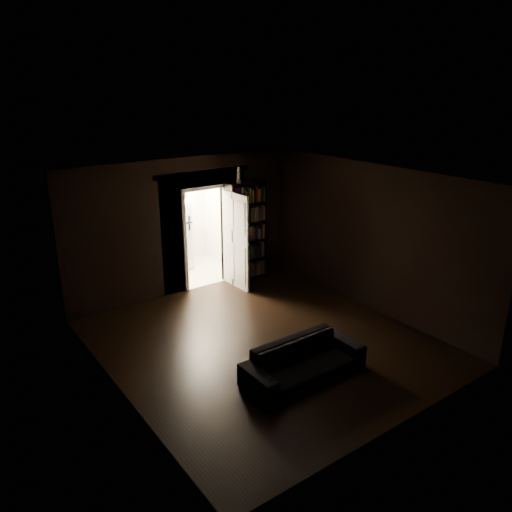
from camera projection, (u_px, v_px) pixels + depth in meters
The scene contains 9 objects.
ground at pixel (264, 342), 8.48m from camera, with size 5.50×5.50×0.00m, color black.
room_walls at pixel (227, 233), 8.73m from camera, with size 5.02×5.61×2.84m.
kitchen_alcove at pixel (180, 220), 11.31m from camera, with size 2.20×1.80×2.60m.
sofa at pixel (304, 356), 7.36m from camera, with size 1.90×0.82×0.73m, color black.
bookshelf at pixel (246, 232), 10.84m from camera, with size 0.90×0.32×2.20m, color black.
refrigerator at pixel (171, 235), 11.56m from camera, with size 0.74×0.68×1.65m, color white.
door at pixel (236, 241), 10.44m from camera, with size 0.85×0.05×2.05m, color white.
figurine at pixel (239, 175), 10.26m from camera, with size 0.11×0.11×0.33m, color silver.
bottles at pixel (175, 194), 11.21m from camera, with size 0.67×0.08×0.27m, color black.
Camera 1 is at (-4.50, -6.01, 4.20)m, focal length 35.00 mm.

